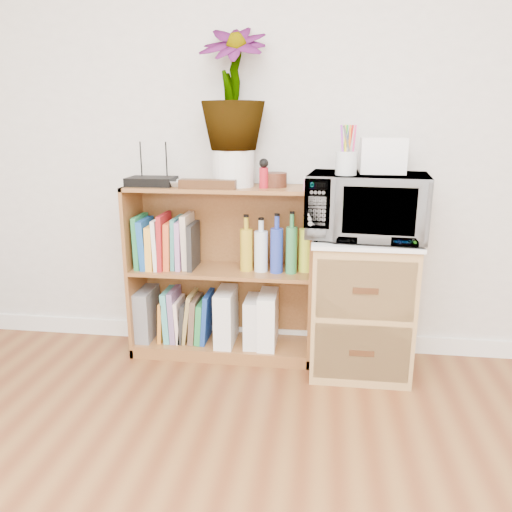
# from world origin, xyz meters

# --- Properties ---
(skirting_board) EXTENTS (4.00, 0.02, 0.10)m
(skirting_board) POSITION_xyz_m (0.00, 2.24, 0.05)
(skirting_board) COLOR white
(skirting_board) RESTS_ON ground
(bookshelf) EXTENTS (1.00, 0.30, 0.95)m
(bookshelf) POSITION_xyz_m (-0.35, 2.10, 0.47)
(bookshelf) COLOR brown
(bookshelf) RESTS_ON ground
(wicker_unit) EXTENTS (0.50, 0.45, 0.70)m
(wicker_unit) POSITION_xyz_m (0.40, 2.02, 0.35)
(wicker_unit) COLOR #9E7542
(wicker_unit) RESTS_ON ground
(microwave) EXTENTS (0.60, 0.44, 0.31)m
(microwave) POSITION_xyz_m (0.40, 2.02, 0.88)
(microwave) COLOR white
(microwave) RESTS_ON wicker_unit
(pen_cup) EXTENTS (0.10, 0.10, 0.11)m
(pen_cup) POSITION_xyz_m (0.29, 1.94, 1.09)
(pen_cup) COLOR silver
(pen_cup) RESTS_ON microwave
(small_appliance) EXTENTS (0.21, 0.18, 0.17)m
(small_appliance) POSITION_xyz_m (0.47, 2.06, 1.12)
(small_appliance) COLOR white
(small_appliance) RESTS_ON microwave
(router) EXTENTS (0.25, 0.17, 0.04)m
(router) POSITION_xyz_m (-0.71, 2.08, 0.97)
(router) COLOR black
(router) RESTS_ON bookshelf
(white_bowl) EXTENTS (0.13, 0.13, 0.03)m
(white_bowl) POSITION_xyz_m (-0.57, 2.07, 0.97)
(white_bowl) COLOR silver
(white_bowl) RESTS_ON bookshelf
(plant_pot) EXTENTS (0.22, 0.22, 0.19)m
(plant_pot) POSITION_xyz_m (-0.28, 2.12, 1.04)
(plant_pot) COLOR silver
(plant_pot) RESTS_ON bookshelf
(potted_plant) EXTENTS (0.33, 0.33, 0.60)m
(potted_plant) POSITION_xyz_m (-0.28, 2.12, 1.44)
(potted_plant) COLOR #2F6E2C
(potted_plant) RESTS_ON plant_pot
(trinket_box) EXTENTS (0.29, 0.07, 0.05)m
(trinket_box) POSITION_xyz_m (-0.39, 2.00, 0.97)
(trinket_box) COLOR #331F0D
(trinket_box) RESTS_ON bookshelf
(kokeshi_doll) EXTENTS (0.05, 0.05, 0.10)m
(kokeshi_doll) POSITION_xyz_m (-0.11, 2.06, 1.00)
(kokeshi_doll) COLOR maroon
(kokeshi_doll) RESTS_ON bookshelf
(wooden_bowl) EXTENTS (0.13, 0.13, 0.07)m
(wooden_bowl) POSITION_xyz_m (-0.06, 2.11, 0.99)
(wooden_bowl) COLOR #37190F
(wooden_bowl) RESTS_ON bookshelf
(paint_jars) EXTENTS (0.11, 0.04, 0.06)m
(paint_jars) POSITION_xyz_m (0.14, 2.01, 0.98)
(paint_jars) COLOR #D67786
(paint_jars) RESTS_ON bookshelf
(file_box) EXTENTS (0.09, 0.23, 0.29)m
(file_box) POSITION_xyz_m (-0.79, 2.10, 0.21)
(file_box) COLOR slate
(file_box) RESTS_ON bookshelf
(magazine_holder_left) EXTENTS (0.10, 0.25, 0.31)m
(magazine_holder_left) POSITION_xyz_m (-0.33, 2.09, 0.22)
(magazine_holder_left) COLOR white
(magazine_holder_left) RESTS_ON bookshelf
(magazine_holder_mid) EXTENTS (0.09, 0.22, 0.27)m
(magazine_holder_mid) POSITION_xyz_m (-0.17, 2.09, 0.21)
(magazine_holder_mid) COLOR silver
(magazine_holder_mid) RESTS_ON bookshelf
(magazine_holder_right) EXTENTS (0.10, 0.24, 0.30)m
(magazine_holder_right) POSITION_xyz_m (-0.09, 2.09, 0.22)
(magazine_holder_right) COLOR white
(magazine_holder_right) RESTS_ON bookshelf
(cookbooks) EXTENTS (0.32, 0.20, 0.30)m
(cookbooks) POSITION_xyz_m (-0.65, 2.10, 0.64)
(cookbooks) COLOR #217C45
(cookbooks) RESTS_ON bookshelf
(liquor_bottles) EXTENTS (0.46, 0.07, 0.32)m
(liquor_bottles) POSITION_xyz_m (-0.02, 2.10, 0.65)
(liquor_bottles) COLOR gold
(liquor_bottles) RESTS_ON bookshelf
(lower_books) EXTENTS (0.29, 0.19, 0.30)m
(lower_books) POSITION_xyz_m (-0.56, 2.10, 0.20)
(lower_books) COLOR #C77323
(lower_books) RESTS_ON bookshelf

